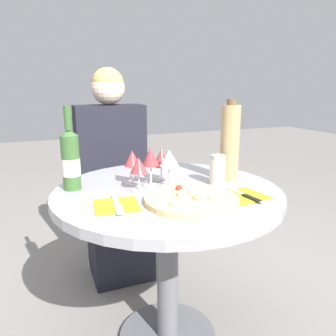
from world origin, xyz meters
The scene contains 14 objects.
dining_table centered at (0.00, 0.00, 0.57)m, with size 0.91×0.91×0.71m.
chair_behind_diner centered at (-0.07, 0.81, 0.47)m, with size 0.39×0.39×0.95m.
seated_diner centered at (-0.07, 0.67, 0.54)m, with size 0.40×0.41×1.21m.
pizza_large centered at (0.02, -0.18, 0.72)m, with size 0.33×0.33×0.05m.
wine_bottle centered at (-0.35, 0.14, 0.83)m, with size 0.07×0.07×0.33m.
tall_carafe centered at (0.30, 0.03, 0.87)m, with size 0.08×0.08×0.35m.
sugar_shaker centered at (0.22, -0.02, 0.77)m, with size 0.07×0.07×0.12m.
wine_glass_back_right centered at (0.02, 0.11, 0.81)m, with size 0.07×0.07×0.14m.
wine_glass_front_left centered at (-0.11, 0.02, 0.81)m, with size 0.07×0.07×0.13m.
wine_glass_center centered at (-0.05, 0.07, 0.83)m, with size 0.07×0.07×0.16m.
wine_glass_back_left centered at (-0.11, 0.11, 0.81)m, with size 0.07×0.07×0.14m.
wine_glass_front_right centered at (0.02, 0.02, 0.83)m, with size 0.08×0.08×0.15m.
place_setting_left centered at (-0.23, -0.12, 0.71)m, with size 0.17×0.19×0.01m.
place_setting_right centered at (0.23, -0.20, 0.71)m, with size 0.17×0.19×0.01m.
Camera 1 is at (-0.46, -1.16, 1.11)m, focal length 35.00 mm.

